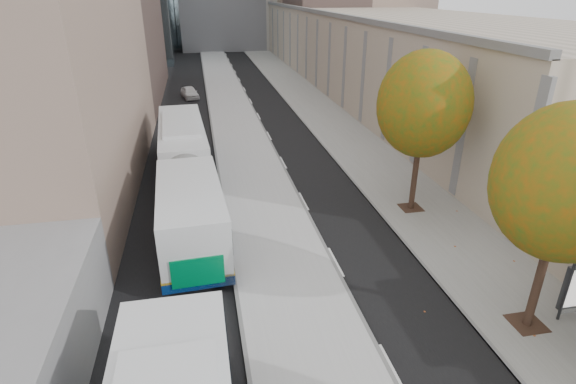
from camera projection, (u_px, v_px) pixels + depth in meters
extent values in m
cube|color=#B6B6B6|center=(242.00, 140.00, 33.57)|extent=(4.25, 150.00, 0.15)
cube|color=gray|center=(344.00, 135.00, 34.99)|extent=(4.75, 150.00, 0.08)
cube|color=#9E917C|center=(361.00, 40.00, 61.25)|extent=(18.00, 92.00, 8.00)
cylinder|color=black|center=(538.00, 284.00, 14.56)|extent=(0.28, 0.28, 3.24)
sphere|color=#235D15|center=(566.00, 183.00, 13.09)|extent=(4.20, 4.20, 4.20)
cylinder|color=black|center=(414.00, 178.00, 22.57)|extent=(0.28, 0.28, 3.38)
sphere|color=#235D15|center=(424.00, 105.00, 21.04)|extent=(4.40, 4.40, 4.40)
cube|color=silver|center=(186.00, 172.00, 23.99)|extent=(3.56, 18.20, 3.01)
cube|color=black|center=(185.00, 162.00, 23.76)|extent=(3.58, 17.48, 1.05)
cube|color=#006A3A|center=(184.00, 273.00, 16.08)|extent=(1.91, 0.16, 1.17)
imported|color=white|center=(190.00, 92.00, 46.57)|extent=(2.12, 3.72, 1.19)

